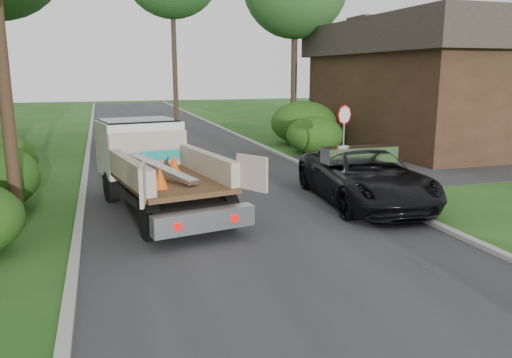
{
  "coord_description": "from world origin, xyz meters",
  "views": [
    {
      "loc": [
        -3.43,
        -7.76,
        3.64
      ],
      "look_at": [
        -0.05,
        3.13,
        1.2
      ],
      "focal_mm": 35.0,
      "sensor_mm": 36.0,
      "label": 1
    }
  ],
  "objects": [
    {
      "name": "hedge_right_a",
      "position": [
        5.8,
        13.0,
        0.85
      ],
      "size": [
        2.6,
        2.6,
        1.7
      ],
      "primitive_type": "ellipsoid",
      "color": "#174510",
      "rests_on": "ground"
    },
    {
      "name": "hedge_right_b",
      "position": [
        6.5,
        16.0,
        1.1
      ],
      "size": [
        3.38,
        3.38,
        2.21
      ],
      "primitive_type": "ellipsoid",
      "color": "#174510",
      "rests_on": "ground"
    },
    {
      "name": "curb_right",
      "position": [
        4.1,
        10.0,
        0.06
      ],
      "size": [
        0.2,
        90.0,
        0.12
      ],
      "primitive_type": "cube",
      "color": "#9E9E99",
      "rests_on": "ground"
    },
    {
      "name": "curb_left",
      "position": [
        -4.1,
        10.0,
        0.06
      ],
      "size": [
        0.2,
        90.0,
        0.12
      ],
      "primitive_type": "cube",
      "color": "#9E9E99",
      "rests_on": "ground"
    },
    {
      "name": "ground",
      "position": [
        0.0,
        0.0,
        0.0
      ],
      "size": [
        120.0,
        120.0,
        0.0
      ],
      "primitive_type": "plane",
      "color": "#1C4C15",
      "rests_on": "ground"
    },
    {
      "name": "side_street",
      "position": [
        12.0,
        9.0,
        0.01
      ],
      "size": [
        16.0,
        7.0,
        0.02
      ],
      "primitive_type": "cube",
      "color": "#28282B",
      "rests_on": "ground"
    },
    {
      "name": "black_pickup",
      "position": [
        3.6,
        4.5,
        0.76
      ],
      "size": [
        3.07,
        5.72,
        1.53
      ],
      "primitive_type": "imported",
      "rotation": [
        0.0,
        0.0,
        -0.1
      ],
      "color": "black",
      "rests_on": "ground"
    },
    {
      "name": "stop_sign",
      "position": [
        5.2,
        9.0,
        1.78
      ],
      "size": [
        0.71,
        0.32,
        2.48
      ],
      "color": "slate",
      "rests_on": "ground"
    },
    {
      "name": "flatbed_truck",
      "position": [
        -2.19,
        6.05,
        1.25
      ],
      "size": [
        3.63,
        6.44,
        2.31
      ],
      "rotation": [
        0.0,
        0.0,
        0.19
      ],
      "color": "black",
      "rests_on": "ground"
    },
    {
      "name": "road",
      "position": [
        0.0,
        10.0,
        0.0
      ],
      "size": [
        8.0,
        90.0,
        0.02
      ],
      "primitive_type": "cube",
      "color": "#28282B",
      "rests_on": "ground"
    },
    {
      "name": "house_right",
      "position": [
        13.0,
        14.0,
        3.16
      ],
      "size": [
        9.72,
        12.96,
        6.2
      ],
      "rotation": [
        0.0,
        0.0,
        1.57
      ],
      "color": "#352115",
      "rests_on": "ground"
    }
  ]
}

